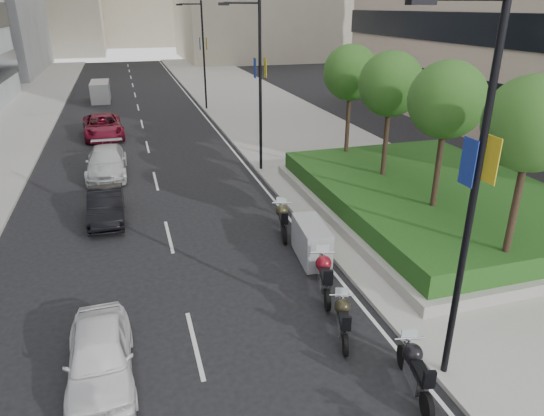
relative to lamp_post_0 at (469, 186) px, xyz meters
name	(u,v)px	position (x,y,z in m)	size (l,w,h in m)	color
sidewalk_right	(277,120)	(4.86, 29.00, -4.99)	(10.00, 100.00, 0.15)	#9E9B93
lane_edge	(212,125)	(-0.44, 29.00, -5.06)	(0.12, 100.00, 0.01)	silver
lane_centre	(143,130)	(-5.64, 29.00, -5.06)	(0.12, 100.00, 0.01)	silver
planter	(433,206)	(5.86, 9.00, -4.72)	(10.00, 14.00, 0.40)	#9D9A92
hedge	(435,193)	(5.86, 9.00, -4.12)	(9.40, 13.40, 0.80)	#154A19
tree_0	(532,125)	(4.36, 3.00, 0.36)	(2.80, 2.80, 6.30)	#332319
tree_1	(447,101)	(4.36, 7.00, 0.36)	(2.80, 2.80, 6.30)	#332319
tree_2	(391,85)	(4.36, 11.00, 0.36)	(2.80, 2.80, 6.30)	#332319
tree_3	(351,73)	(4.36, 15.00, 0.36)	(2.80, 2.80, 6.30)	#332319
lamp_post_0	(469,186)	(0.00, 0.00, 0.00)	(2.34, 0.45, 9.00)	black
lamp_post_1	(257,79)	(0.00, 17.00, 0.00)	(2.34, 0.45, 9.00)	black
lamp_post_2	(202,50)	(0.00, 35.00, 0.00)	(2.34, 0.45, 9.00)	black
motorcycle_2	(415,370)	(-0.86, -0.22, -4.46)	(0.80, 2.24, 1.13)	black
motorcycle_3	(343,319)	(-1.63, 2.18, -4.51)	(0.89, 2.02, 1.04)	black
motorcycle_4	(324,275)	(-1.28, 4.37, -4.42)	(0.94, 2.36, 1.20)	black
motorcycle_5	(311,242)	(-0.85, 6.63, -4.37)	(1.14, 2.42, 1.39)	black
motorcycle_6	(283,220)	(-1.18, 8.95, -4.45)	(0.82, 2.30, 1.16)	black
car_a	(100,356)	(-8.02, 2.36, -4.40)	(1.57, 3.91, 1.33)	white
car_b	(106,205)	(-8.01, 12.46, -4.40)	(1.42, 4.07, 1.34)	black
car_c	(107,162)	(-8.06, 18.75, -4.33)	(2.06, 5.07, 1.47)	silver
car_d	(103,126)	(-8.41, 27.52, -4.29)	(2.58, 5.59, 1.55)	maroon
delivery_van	(101,92)	(-8.88, 42.08, -4.20)	(1.74, 4.43, 1.85)	#B0B0B2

